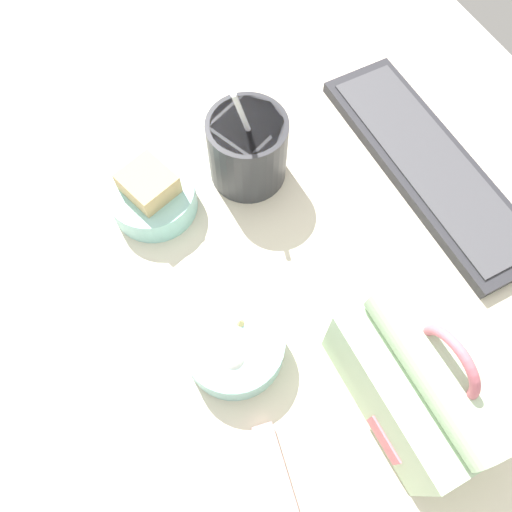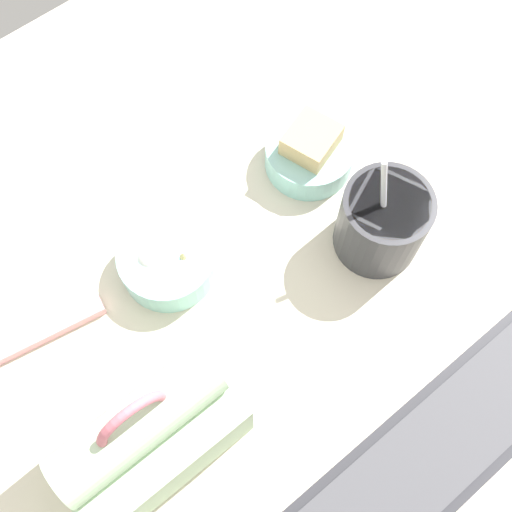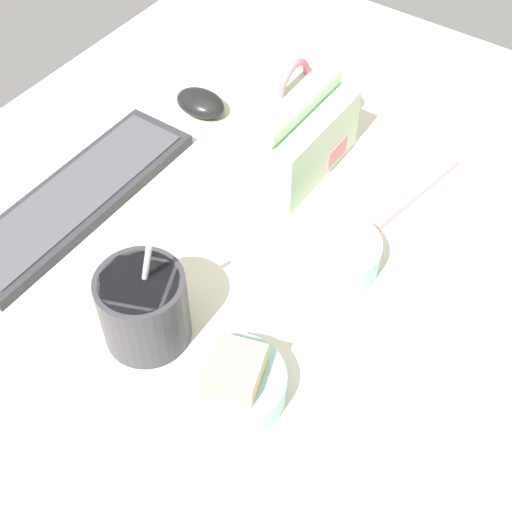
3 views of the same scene
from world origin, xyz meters
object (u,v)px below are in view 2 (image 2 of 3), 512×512
Objects in this scene: lunch_bag at (146,431)px; bento_bowl_sandwich at (310,152)px; chopstick_case at (31,338)px; bento_bowl_snacks at (168,261)px; keyboard at (443,443)px; soup_cup at (382,222)px.

bento_bowl_sandwich is at bearing -155.92° from lunch_bag.
bento_bowl_sandwich is 0.63× the size of chopstick_case.
lunch_bag is 21.67cm from bento_bowl_snacks.
keyboard is 33.49cm from lunch_bag.
soup_cup is 1.46× the size of bento_bowl_snacks.
bento_bowl_snacks is (23.97, 0.78, -0.24)cm from bento_bowl_sandwich.
lunch_bag is at bearing 104.20° from chopstick_case.
chopstick_case is (41.81, -16.49, -4.75)cm from soup_cup.
lunch_bag is 1.59× the size of bento_bowl_snacks.
keyboard is 39.02cm from bento_bowl_snacks.
lunch_bag is (25.35, -21.14, 5.69)cm from keyboard.
chopstick_case is (30.17, -40.19, -0.22)cm from keyboard.
lunch_bag reaches higher than bento_bowl_sandwich.
lunch_bag is 41.62cm from bento_bowl_sandwich.
bento_bowl_sandwich is (-12.47, -38.04, 1.73)cm from keyboard.
bento_bowl_sandwich is at bearing -108.15° from keyboard.
bento_bowl_snacks is (11.49, -37.26, 1.49)cm from keyboard.
chopstick_case is (4.82, -19.05, -5.90)cm from lunch_bag.
lunch_bag reaches higher than chopstick_case.
lunch_bag reaches higher than bento_bowl_snacks.
soup_cup reaches higher than chopstick_case.
keyboard reaches higher than chopstick_case.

